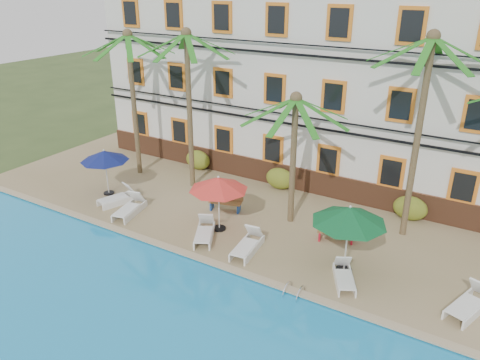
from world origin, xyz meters
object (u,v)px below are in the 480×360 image
Objects in this scene: umbrella_blue at (104,156)px; lounger_c at (205,232)px; palm_c at (294,138)px; umbrella_green at (349,216)px; lounger_f at (470,303)px; palm_b at (189,88)px; bench_right at (336,230)px; umbrella_red at (219,184)px; bench_left at (226,201)px; lounger_b at (130,208)px; palm_a at (132,83)px; palm_d at (422,111)px; pool_ladder at (294,294)px; lounger_d at (248,245)px; lounger_e at (344,276)px; lounger_a at (119,197)px.

umbrella_blue is 6.95m from lounger_c.
palm_c reaches higher than umbrella_blue.
umbrella_green reaches higher than lounger_f.
palm_b is 5.03× the size of bench_right.
umbrella_red reaches higher than bench_left.
umbrella_red is (3.76, -3.16, -2.98)m from palm_b.
palm_b is 6.32m from lounger_b.
lounger_f is at bearing 3.45° from lounger_c.
umbrella_red is 1.17× the size of lounger_f.
palm_a is 8.11m from bench_left.
umbrella_blue is at bearing -165.45° from palm_d.
umbrella_green is 3.63× the size of pool_ladder.
lounger_f is at bearing -1.23° from umbrella_green.
pool_ladder is (2.39, -4.72, -3.87)m from palm_c.
umbrella_blue is (0.60, -2.93, -2.96)m from palm_a.
palm_a is 10.31× the size of pool_ladder.
palm_d is at bearing 22.44° from lounger_b.
umbrella_blue reaches higher than bench_left.
palm_c reaches higher than bench_left.
palm_d is at bearing 16.98° from palm_c.
palm_d is 5.10m from umbrella_green.
lounger_d is at bearing -175.95° from lounger_f.
lounger_e is 1.15× the size of bench_right.
palm_b reaches higher than umbrella_red.
lounger_e is (0.23, -0.67, -2.04)m from umbrella_green.
umbrella_red is 1.20× the size of lounger_b.
palm_d is at bearing 78.26° from lounger_e.
palm_d is at bearing 28.26° from umbrella_red.
umbrella_green reaches higher than lounger_d.
palm_a is 18.19m from lounger_f.
umbrella_green is 1.35× the size of lounger_a.
lounger_e is (9.66, -4.07, -4.84)m from palm_b.
umbrella_blue is 16.74m from lounger_f.
lounger_a is 15.46m from lounger_f.
lounger_f is 1.35× the size of bench_left.
lounger_c reaches higher than pool_ladder.
lounger_e is 2.44× the size of pool_ladder.
palm_b is 3.94× the size of lounger_a.
lounger_d is at bearing -170.03° from umbrella_green.
palm_c reaches higher than lounger_e.
palm_c is 0.70× the size of palm_d.
lounger_b is at bearing -157.56° from palm_d.
palm_b reaches higher than bench_right.
umbrella_blue is at bearing 167.25° from pool_ladder.
palm_c is 8.81m from lounger_f.
lounger_f is at bearing 2.35° from lounger_b.
palm_a is 2.84× the size of umbrella_green.
lounger_a is (-5.56, -0.35, -1.84)m from umbrella_red.
umbrella_green reaches higher than lounger_a.
umbrella_blue reaches higher than lounger_d.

